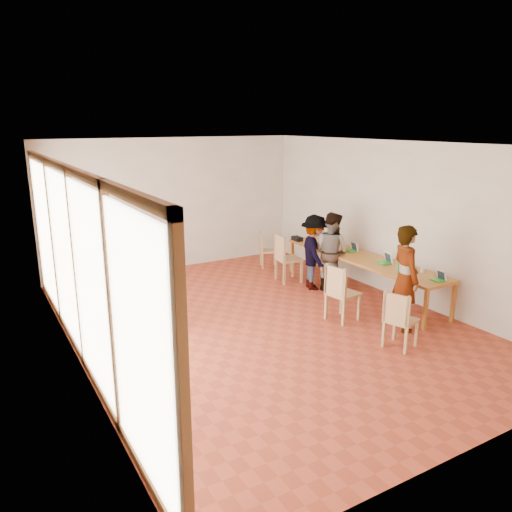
# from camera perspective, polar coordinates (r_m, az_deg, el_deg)

# --- Properties ---
(ground) EXTENTS (8.00, 8.00, 0.00)m
(ground) POSITION_cam_1_polar(r_m,az_deg,el_deg) (8.59, 0.82, -7.72)
(ground) COLOR #AB4129
(ground) RESTS_ON ground
(wall_back) EXTENTS (6.00, 0.10, 3.00)m
(wall_back) POSITION_cam_1_polar(r_m,az_deg,el_deg) (11.67, -9.38, 5.87)
(wall_back) COLOR beige
(wall_back) RESTS_ON ground
(wall_front) EXTENTS (6.00, 0.10, 3.00)m
(wall_front) POSITION_cam_1_polar(r_m,az_deg,el_deg) (5.28, 24.07, -6.58)
(wall_front) COLOR beige
(wall_front) RESTS_ON ground
(wall_right) EXTENTS (0.10, 8.00, 3.00)m
(wall_right) POSITION_cam_1_polar(r_m,az_deg,el_deg) (9.98, 15.81, 3.95)
(wall_right) COLOR beige
(wall_right) RESTS_ON ground
(window_wall) EXTENTS (0.10, 8.00, 3.00)m
(window_wall) POSITION_cam_1_polar(r_m,az_deg,el_deg) (7.11, -20.02, -0.76)
(window_wall) COLOR white
(window_wall) RESTS_ON ground
(ceiling) EXTENTS (6.00, 8.00, 0.04)m
(ceiling) POSITION_cam_1_polar(r_m,az_deg,el_deg) (7.93, 0.91, 12.84)
(ceiling) COLOR white
(ceiling) RESTS_ON wall_back
(communal_table) EXTENTS (0.80, 4.00, 0.75)m
(communal_table) POSITION_cam_1_polar(r_m,az_deg,el_deg) (10.08, 12.00, -0.37)
(communal_table) COLOR #BC7629
(communal_table) RESTS_ON ground
(side_table) EXTENTS (0.90, 0.90, 0.75)m
(side_table) POSITION_cam_1_polar(r_m,az_deg,el_deg) (9.68, -16.86, -1.53)
(side_table) COLOR #BC7629
(side_table) RESTS_ON ground
(chair_near) EXTENTS (0.53, 0.53, 0.48)m
(chair_near) POSITION_cam_1_polar(r_m,az_deg,el_deg) (7.78, 16.00, -6.44)
(chair_near) COLOR tan
(chair_near) RESTS_ON ground
(chair_mid) EXTENTS (0.53, 0.53, 0.53)m
(chair_mid) POSITION_cam_1_polar(r_m,az_deg,el_deg) (8.60, 9.50, -3.56)
(chair_mid) COLOR tan
(chair_mid) RESTS_ON ground
(chair_far) EXTENTS (0.54, 0.54, 0.55)m
(chair_far) POSITION_cam_1_polar(r_m,az_deg,el_deg) (10.61, 3.25, 0.31)
(chair_far) COLOR tan
(chair_far) RESTS_ON ground
(chair_empty) EXTENTS (0.51, 0.51, 0.44)m
(chair_empty) POSITION_cam_1_polar(r_m,az_deg,el_deg) (11.69, 1.02, 1.12)
(chair_empty) COLOR tan
(chair_empty) RESTS_ON ground
(chair_spare) EXTENTS (0.58, 0.58, 0.52)m
(chair_spare) POSITION_cam_1_polar(r_m,az_deg,el_deg) (8.41, -10.81, -4.16)
(chair_spare) COLOR tan
(chair_spare) RESTS_ON ground
(person_near) EXTENTS (0.61, 0.74, 1.75)m
(person_near) POSITION_cam_1_polar(r_m,az_deg,el_deg) (8.46, 16.69, -2.43)
(person_near) COLOR gray
(person_near) RESTS_ON ground
(person_mid) EXTENTS (0.81, 0.93, 1.61)m
(person_mid) POSITION_cam_1_polar(r_m,az_deg,el_deg) (10.15, 8.57, 0.50)
(person_mid) COLOR gray
(person_mid) RESTS_ON ground
(person_far) EXTENTS (0.89, 1.13, 1.54)m
(person_far) POSITION_cam_1_polar(r_m,az_deg,el_deg) (10.19, 6.66, 0.41)
(person_far) COLOR gray
(person_far) RESTS_ON ground
(laptop_near) EXTENTS (0.20, 0.23, 0.18)m
(laptop_near) POSITION_cam_1_polar(r_m,az_deg,el_deg) (8.93, 20.24, -2.33)
(laptop_near) COLOR green
(laptop_near) RESTS_ON communal_table
(laptop_mid) EXTENTS (0.28, 0.30, 0.22)m
(laptop_mid) POSITION_cam_1_polar(r_m,az_deg,el_deg) (9.71, 14.65, -0.46)
(laptop_mid) COLOR green
(laptop_mid) RESTS_ON communal_table
(laptop_far) EXTENTS (0.23, 0.26, 0.20)m
(laptop_far) POSITION_cam_1_polar(r_m,az_deg,el_deg) (10.47, 10.97, 0.85)
(laptop_far) COLOR green
(laptop_far) RESTS_ON communal_table
(yellow_mug) EXTENTS (0.15, 0.15, 0.10)m
(yellow_mug) POSITION_cam_1_polar(r_m,az_deg,el_deg) (8.91, 16.64, -2.05)
(yellow_mug) COLOR yellow
(yellow_mug) RESTS_ON communal_table
(green_bottle) EXTENTS (0.07, 0.07, 0.28)m
(green_bottle) POSITION_cam_1_polar(r_m,az_deg,el_deg) (9.03, 16.11, -1.19)
(green_bottle) COLOR #12742F
(green_bottle) RESTS_ON communal_table
(clear_glass) EXTENTS (0.07, 0.07, 0.09)m
(clear_glass) POSITION_cam_1_polar(r_m,az_deg,el_deg) (9.27, 18.48, -1.59)
(clear_glass) COLOR silver
(clear_glass) RESTS_ON communal_table
(condiment_cup) EXTENTS (0.08, 0.08, 0.06)m
(condiment_cup) POSITION_cam_1_polar(r_m,az_deg,el_deg) (10.98, 6.02, 1.57)
(condiment_cup) COLOR white
(condiment_cup) RESTS_ON communal_table
(pink_phone) EXTENTS (0.05, 0.10, 0.01)m
(pink_phone) POSITION_cam_1_polar(r_m,az_deg,el_deg) (10.59, 9.04, 0.84)
(pink_phone) COLOR #D54C98
(pink_phone) RESTS_ON communal_table
(black_pouch) EXTENTS (0.16, 0.26, 0.09)m
(black_pouch) POSITION_cam_1_polar(r_m,az_deg,el_deg) (11.24, 4.73, 2.00)
(black_pouch) COLOR black
(black_pouch) RESTS_ON communal_table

